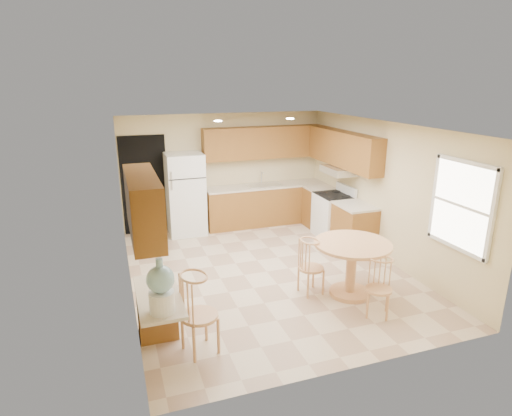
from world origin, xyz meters
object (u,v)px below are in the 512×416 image
object	(u,v)px
dining_table	(352,261)
chair_desk	(201,310)
chair_table_b	(383,284)
water_crock	(161,288)
chair_table_a	(314,263)
refrigerator	(185,194)
stove	(333,215)

from	to	relation	value
dining_table	chair_desk	size ratio (longest dim) A/B	1.13
chair_table_b	water_crock	distance (m)	3.04
chair_table_a	chair_desk	bearing A→B (deg)	-71.28
refrigerator	chair_desk	bearing A→B (deg)	-97.87
dining_table	chair_table_a	size ratio (longest dim) A/B	1.32
chair_desk	chair_table_a	bearing A→B (deg)	100.83
stove	chair_table_a	bearing A→B (deg)	-125.12
chair_desk	water_crock	bearing A→B (deg)	-85.74
chair_table_b	chair_desk	bearing A→B (deg)	34.90
dining_table	chair_desk	world-z (taller)	chair_desk
refrigerator	water_crock	distance (m)	4.62
stove	dining_table	world-z (taller)	stove
chair_table_a	chair_desk	distance (m)	2.14
chair_desk	refrigerator	bearing A→B (deg)	157.34
water_crock	dining_table	bearing A→B (deg)	17.35
chair_table_a	dining_table	bearing A→B (deg)	66.28
dining_table	water_crock	distance (m)	3.11
stove	chair_table_b	bearing A→B (deg)	-106.98
stove	chair_desk	world-z (taller)	stove
chair_table_a	water_crock	size ratio (longest dim) A/B	1.40
water_crock	refrigerator	bearing A→B (deg)	76.86
dining_table	chair_table_b	size ratio (longest dim) A/B	1.38
chair_desk	water_crock	distance (m)	0.64
stove	chair_table_a	xyz separation A→B (m)	(-1.54, -2.20, 0.07)
stove	chair_table_a	size ratio (longest dim) A/B	1.24
refrigerator	chair_table_b	bearing A→B (deg)	-65.88
chair_table_b	stove	bearing A→B (deg)	-72.76
chair_table_a	water_crock	bearing A→B (deg)	-72.48
refrigerator	chair_desk	size ratio (longest dim) A/B	1.70
stove	water_crock	world-z (taller)	water_crock
dining_table	chair_desk	bearing A→B (deg)	-162.96
dining_table	chair_table_a	bearing A→B (deg)	163.19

